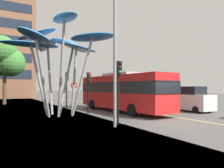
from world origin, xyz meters
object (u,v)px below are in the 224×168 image
Objects in this scene: red_bus at (122,91)px; traffic_light_kerb_far at (88,84)px; traffic_light_island_mid at (67,83)px; car_parked_far at (146,96)px; car_parked_mid at (191,100)px; traffic_light_kerb_near at (119,79)px; leaf_sculpture at (57,44)px; no_entry_sign at (74,92)px; car_side_street at (120,95)px; street_lamp at (120,34)px.

traffic_light_kerb_far is at bearing 177.64° from red_bus.
car_parked_far is (10.03, -0.01, -1.62)m from traffic_light_island_mid.
red_bus is 6.49m from car_parked_mid.
traffic_light_kerb_near is 10.42m from traffic_light_island_mid.
traffic_light_kerb_near is at bearing -90.49° from traffic_light_island_mid.
red_bus is 6.92m from leaf_sculpture.
no_entry_sign is (-0.73, 1.57, -0.73)m from traffic_light_kerb_far.
red_bus is 4.27m from no_entry_sign.
no_entry_sign reaches higher than car_side_street.
leaf_sculpture is 4.58m from no_entry_sign.
leaf_sculpture reaches higher than no_entry_sign.
traffic_light_kerb_far is 14.44m from car_side_street.
car_parked_mid is 11.16m from street_lamp.
red_bus is 1.36× the size of street_lamp.
traffic_light_island_mid is 11.23m from street_lamp.
traffic_light_kerb_near reaches higher than traffic_light_kerb_far.
leaf_sculpture reaches higher than traffic_light_island_mid.
traffic_light_kerb_far reaches higher than car_side_street.
car_parked_far is at bearing 25.47° from traffic_light_kerb_far.
no_entry_sign is at bearing 155.36° from car_parked_mid.
car_parked_far is at bearing 20.24° from leaf_sculpture.
red_bus is at bearing -2.36° from traffic_light_kerb_far.
traffic_light_kerb_far reaches higher than car_parked_far.
traffic_light_island_mid is at bearing 88.38° from street_lamp.
red_bus is 6.00m from traffic_light_island_mid.
leaf_sculpture is at bearing 106.27° from street_lamp.
leaf_sculpture is at bearing 109.51° from traffic_light_kerb_near.
car_parked_mid is (9.44, -7.47, -1.62)m from traffic_light_island_mid.
street_lamp reaches higher than traffic_light_kerb_far.
red_bus is 8.09m from street_lamp.
traffic_light_kerb_near is 7.47m from no_entry_sign.
traffic_light_kerb_near reaches higher than car_side_street.
car_side_street is at bearing 59.69° from red_bus.
traffic_light_kerb_near is at bearing -162.82° from car_parked_mid.
leaf_sculpture is at bearing -141.64° from no_entry_sign.
car_side_street is (6.35, 10.87, -0.89)m from red_bus.
traffic_light_island_mid is 1.39× the size of no_entry_sign.
no_entry_sign is at bearing 156.57° from red_bus.
car_side_street is (9.54, 10.74, -1.49)m from traffic_light_kerb_far.
traffic_light_kerb_near is 1.09× the size of traffic_light_kerb_far.
street_lamp reaches higher than car_parked_far.
traffic_light_kerb_near is at bearing -88.47° from no_entry_sign.
leaf_sculpture reaches higher than red_bus.
traffic_light_kerb_near reaches higher than red_bus.
no_entry_sign is at bearing -138.23° from car_side_street.
red_bus is at bearing -52.38° from traffic_light_island_mid.
car_parked_far is 15.61m from street_lamp.
street_lamp is at bearing -90.17° from no_entry_sign.
leaf_sculpture is at bearing 178.59° from traffic_light_kerb_far.
traffic_light_island_mid is 10.16m from car_parked_far.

